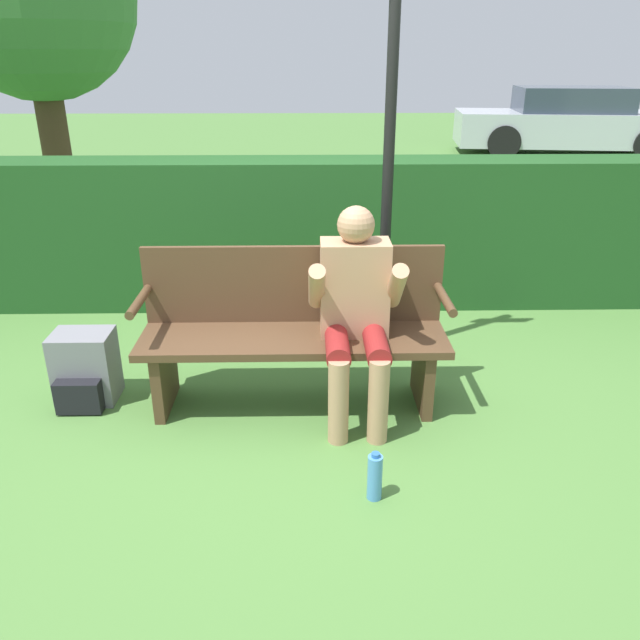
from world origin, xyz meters
TOP-DOWN VIEW (x-y plane):
  - ground_plane at (0.00, 0.00)m, footprint 40.00×40.00m
  - hedge_back at (0.00, 1.70)m, footprint 12.00×0.49m
  - park_bench at (0.00, 0.07)m, footprint 1.76×0.48m
  - person_seated at (0.35, -0.06)m, footprint 0.52×0.60m
  - backpack at (-1.25, 0.08)m, footprint 0.35×0.35m
  - water_bottle at (0.39, -0.87)m, footprint 0.07×0.07m
  - signpost at (0.59, 0.67)m, footprint 0.43×0.09m
  - parked_car at (5.46, 10.00)m, footprint 4.64×2.16m

SIDE VIEW (x-z plane):
  - ground_plane at x=0.00m, z-range 0.00..0.00m
  - water_bottle at x=0.39m, z-range -0.01..0.24m
  - backpack at x=-1.25m, z-range -0.01..0.42m
  - park_bench at x=0.00m, z-range 0.00..0.92m
  - hedge_back at x=0.00m, z-range 0.00..1.18m
  - parked_car at x=5.46m, z-range -0.02..1.30m
  - person_seated at x=0.35m, z-range 0.06..1.25m
  - signpost at x=0.59m, z-range 0.17..2.80m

